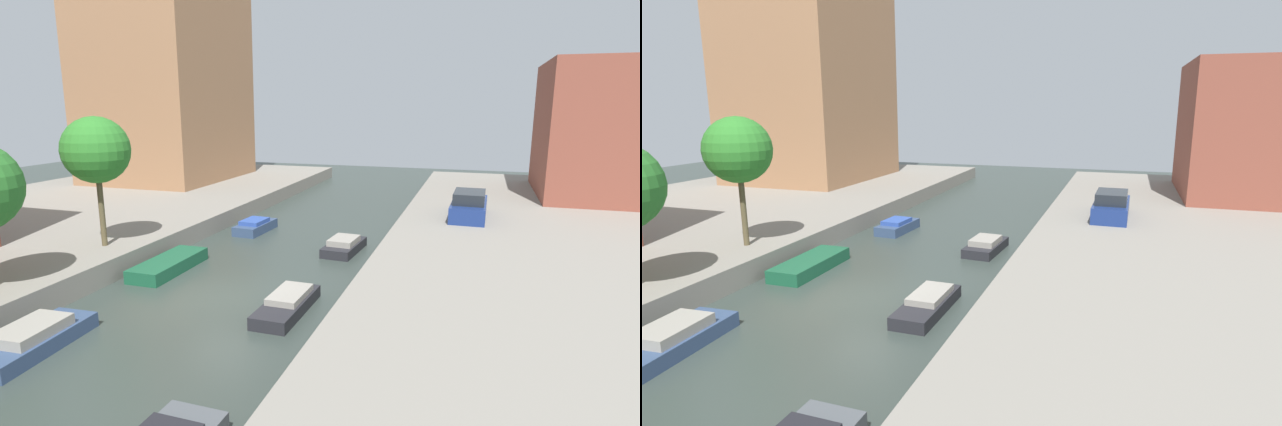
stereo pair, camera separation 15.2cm
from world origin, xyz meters
TOP-DOWN VIEW (x-y plane):
  - ground_plane at (0.00, 0.00)m, footprint 84.00×84.00m
  - apartment_tower_far at (-16.00, 20.88)m, footprint 10.00×12.00m
  - low_block_right at (18.00, 22.67)m, footprint 10.00×11.17m
  - street_tree_3 at (-6.74, 1.70)m, footprint 2.89×2.89m
  - parked_car at (8.69, 12.70)m, footprint 1.97×4.84m
  - moored_boat_left_2 at (-3.30, -5.45)m, footprint 1.75×3.88m
  - moored_boat_left_3 at (-3.70, 2.07)m, footprint 1.57×4.14m
  - moored_boat_left_4 at (-3.01, 9.57)m, footprint 1.56×3.10m
  - moored_boat_right_2 at (2.93, -0.49)m, footprint 1.35×3.64m
  - moored_boat_right_3 at (2.92, 7.26)m, footprint 1.65×3.22m

SIDE VIEW (x-z plane):
  - ground_plane at x=0.00m, z-range 0.00..0.00m
  - moored_boat_left_3 at x=-3.70m, z-range 0.00..0.56m
  - moored_boat_right_2 at x=2.93m, z-range -0.05..0.63m
  - moored_boat_right_3 at x=2.92m, z-range -0.06..0.68m
  - moored_boat_left_4 at x=-3.01m, z-range -0.05..0.70m
  - moored_boat_left_2 at x=-3.30m, z-range -0.07..0.75m
  - parked_car at x=8.69m, z-range 0.88..2.39m
  - street_tree_3 at x=-6.74m, z-range 2.40..8.14m
  - low_block_right at x=18.00m, z-range 1.00..10.04m
  - apartment_tower_far at x=-16.00m, z-range 1.00..22.29m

